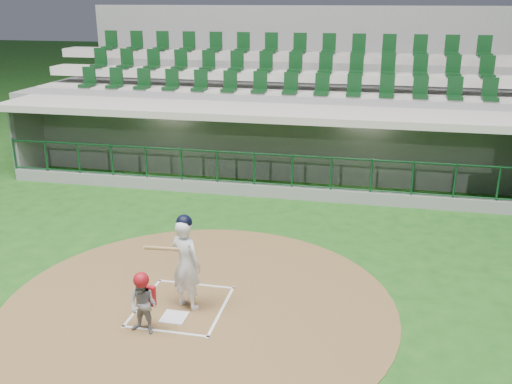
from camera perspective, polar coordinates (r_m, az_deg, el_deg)
ground at (r=10.93m, az=-6.92°, el=-10.55°), size 120.00×120.00×0.00m
dirt_circle at (r=10.67m, az=-5.71°, el=-11.23°), size 7.20×7.20×0.01m
home_plate at (r=10.35m, az=-8.19°, el=-12.29°), size 0.43×0.43×0.02m
batter_box_chalk at (r=10.67m, az=-7.45°, el=-11.24°), size 1.55×1.80×0.01m
dugout_structure at (r=17.62m, az=1.59°, el=4.44°), size 16.40×3.70×3.00m
seating_deck at (r=20.51m, az=2.78°, el=7.85°), size 17.00×6.72×5.15m
batter at (r=10.24m, az=-7.05°, el=-6.96°), size 0.91×0.95×1.79m
catcher at (r=9.77m, az=-11.24°, el=-10.80°), size 0.56×0.46×1.11m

